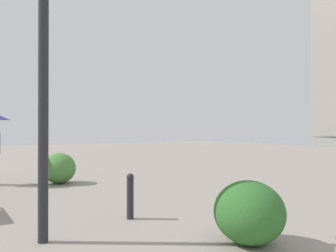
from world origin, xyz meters
name	(u,v)px	position (x,y,z in m)	size (l,w,h in m)	color
lamppost	(43,30)	(5.38, 0.92, 2.93)	(0.98, 0.28, 4.47)	#232328
bollard_mid	(130,195)	(5.88, -0.66, 0.41)	(0.13, 0.13, 0.79)	#232328
shrub_low	(249,212)	(3.79, -1.41, 0.43)	(1.02, 0.91, 0.86)	#2D6628
shrub_round	(59,168)	(10.53, -0.73, 0.44)	(1.03, 0.92, 0.87)	#477F38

